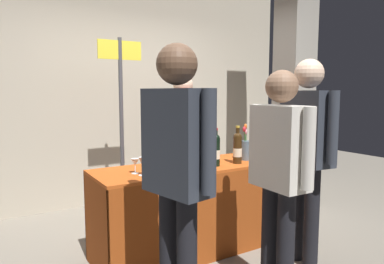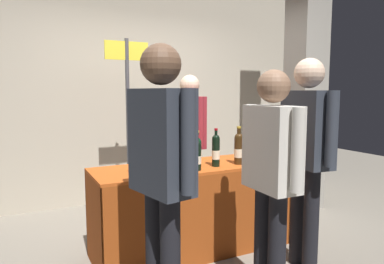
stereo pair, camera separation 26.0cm
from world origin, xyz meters
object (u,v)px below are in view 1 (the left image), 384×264
(concrete_pillar, at_px, (295,64))
(booth_signpost, at_px, (121,109))
(taster_foreground_right, at_px, (280,165))
(featured_wine_bottle, at_px, (216,150))
(wine_glass_near_vendor, at_px, (142,162))
(flower_vase, at_px, (246,148))
(display_bottle_0, at_px, (199,155))
(vendor_presenter, at_px, (183,132))
(tasting_table, at_px, (192,193))
(wine_glass_mid, at_px, (135,163))

(concrete_pillar, bearing_deg, booth_signpost, 166.14)
(taster_foreground_right, distance_m, booth_signpost, 2.03)
(featured_wine_bottle, bearing_deg, wine_glass_near_vendor, 179.69)
(concrete_pillar, relative_size, booth_signpost, 1.78)
(flower_vase, bearing_deg, concrete_pillar, 24.20)
(concrete_pillar, xyz_separation_m, display_bottle_0, (-1.86, -0.70, -0.87))
(featured_wine_bottle, relative_size, booth_signpost, 0.17)
(wine_glass_near_vendor, height_order, vendor_presenter, vendor_presenter)
(tasting_table, bearing_deg, concrete_pillar, 15.37)
(wine_glass_mid, height_order, booth_signpost, booth_signpost)
(concrete_pillar, xyz_separation_m, flower_vase, (-1.23, -0.55, -0.89))
(wine_glass_mid, relative_size, flower_vase, 0.35)
(display_bottle_0, relative_size, taster_foreground_right, 0.19)
(featured_wine_bottle, relative_size, vendor_presenter, 0.21)
(featured_wine_bottle, bearing_deg, booth_signpost, 111.36)
(display_bottle_0, bearing_deg, wine_glass_mid, 162.08)
(concrete_pillar, distance_m, taster_foreground_right, 2.39)
(wine_glass_mid, distance_m, booth_signpost, 1.15)
(featured_wine_bottle, relative_size, flower_vase, 0.96)
(featured_wine_bottle, xyz_separation_m, flower_vase, (0.40, 0.08, -0.03))
(display_bottle_0, distance_m, taster_foreground_right, 0.78)
(concrete_pillar, relative_size, flower_vase, 10.22)
(tasting_table, height_order, wine_glass_near_vendor, wine_glass_near_vendor)
(wine_glass_mid, bearing_deg, display_bottle_0, -17.92)
(tasting_table, distance_m, flower_vase, 0.68)
(flower_vase, relative_size, vendor_presenter, 0.21)
(featured_wine_bottle, relative_size, display_bottle_0, 1.14)
(flower_vase, height_order, taster_foreground_right, taster_foreground_right)
(display_bottle_0, xyz_separation_m, wine_glass_near_vendor, (-0.48, 0.07, -0.02))
(wine_glass_mid, bearing_deg, featured_wine_bottle, -7.50)
(featured_wine_bottle, bearing_deg, display_bottle_0, -163.11)
(display_bottle_0, bearing_deg, flower_vase, 12.92)
(vendor_presenter, bearing_deg, wine_glass_near_vendor, -42.58)
(vendor_presenter, xyz_separation_m, booth_signpost, (-0.66, 0.20, 0.27))
(display_bottle_0, height_order, vendor_presenter, vendor_presenter)
(concrete_pillar, relative_size, display_bottle_0, 12.06)
(display_bottle_0, bearing_deg, taster_foreground_right, -77.65)
(taster_foreground_right, bearing_deg, vendor_presenter, -7.13)
(featured_wine_bottle, relative_size, taster_foreground_right, 0.21)
(featured_wine_bottle, height_order, booth_signpost, booth_signpost)
(tasting_table, bearing_deg, vendor_presenter, 64.96)
(concrete_pillar, relative_size, taster_foreground_right, 2.25)
(concrete_pillar, height_order, display_bottle_0, concrete_pillar)
(wine_glass_near_vendor, relative_size, wine_glass_mid, 1.20)
(concrete_pillar, distance_m, vendor_presenter, 1.67)
(tasting_table, bearing_deg, booth_signpost, 105.51)
(vendor_presenter, bearing_deg, taster_foreground_right, -6.93)
(wine_glass_mid, distance_m, vendor_presenter, 1.27)
(display_bottle_0, relative_size, wine_glass_mid, 2.43)
(display_bottle_0, height_order, wine_glass_mid, display_bottle_0)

